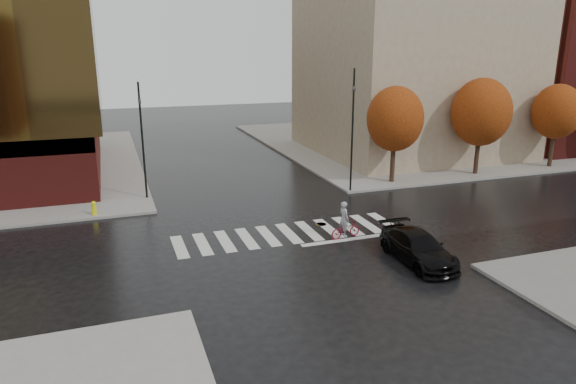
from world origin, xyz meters
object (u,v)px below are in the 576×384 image
at_px(sedan, 418,248).
at_px(traffic_light_ne, 353,122).
at_px(fire_hydrant, 94,207).
at_px(cyclist, 345,225).
at_px(traffic_light_nw, 142,134).

xyz_separation_m(sedan, traffic_light_ne, (2.14, 11.02, 3.93)).
height_order(traffic_light_ne, fire_hydrant, traffic_light_ne).
relative_size(sedan, cyclist, 2.42).
distance_m(sedan, fire_hydrant, 17.54).
xyz_separation_m(traffic_light_nw, fire_hydrant, (-3.02, -2.50, -3.54)).
height_order(sedan, cyclist, cyclist).
distance_m(traffic_light_nw, traffic_light_ne, 12.89).
height_order(sedan, fire_hydrant, sedan).
relative_size(traffic_light_nw, fire_hydrant, 8.98).
bearing_deg(fire_hydrant, traffic_light_nw, 39.59).
relative_size(sedan, traffic_light_ne, 0.59).
height_order(traffic_light_nw, traffic_light_ne, traffic_light_ne).
bearing_deg(sedan, cyclist, 116.20).
height_order(traffic_light_nw, fire_hydrant, traffic_light_nw).
xyz_separation_m(traffic_light_nw, traffic_light_ne, (12.60, -2.70, 0.48)).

